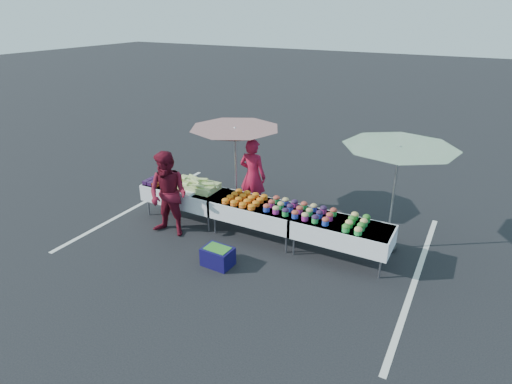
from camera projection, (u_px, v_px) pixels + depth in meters
The scene contains 17 objects.
ground at pixel (256, 236), 8.91m from camera, with size 80.00×80.00×0.00m, color black.
stripe_left at pixel (139, 205), 10.31m from camera, with size 0.10×5.00×0.00m, color silver.
stripe_right at pixel (416, 278), 7.52m from camera, with size 0.10×5.00×0.00m, color silver.
table_left at pixel (185, 194), 9.47m from camera, with size 1.86×0.81×0.75m.
table_center at pixel (256, 211), 8.68m from camera, with size 1.86×0.81×0.75m.
table_right at pixel (342, 231), 7.90m from camera, with size 1.86×0.81×0.75m.
berry_punnets at pixel (157, 180), 9.64m from camera, with size 0.40×0.54×0.08m.
corn_pile at pixel (195, 185), 9.29m from camera, with size 1.16×0.57×0.26m.
plastic_bags at pixel (187, 193), 9.02m from camera, with size 0.30×0.25×0.05m, color white.
carrot_bowls at pixel (245, 199), 8.70m from camera, with size 0.75×0.69×0.11m.
potato_cups at pixel (300, 209), 8.17m from camera, with size 1.34×0.58×0.16m.
bean_baskets at pixel (356, 223), 7.68m from camera, with size 0.36×0.68×0.15m.
vendor at pixel (253, 176), 9.66m from camera, with size 0.64×0.42×1.75m, color #AD1333.
customer at pixel (168, 195), 8.66m from camera, with size 0.87×0.68×1.79m, color maroon.
umbrella_left at pixel (235, 135), 9.24m from camera, with size 2.10×2.10×2.02m.
umbrella_right at pixel (399, 156), 7.71m from camera, with size 2.40×2.40×2.12m.
storage_bin at pixel (218, 256), 7.85m from camera, with size 0.56×0.42×0.36m.
Camera 1 is at (3.71, -6.87, 4.39)m, focal length 30.00 mm.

